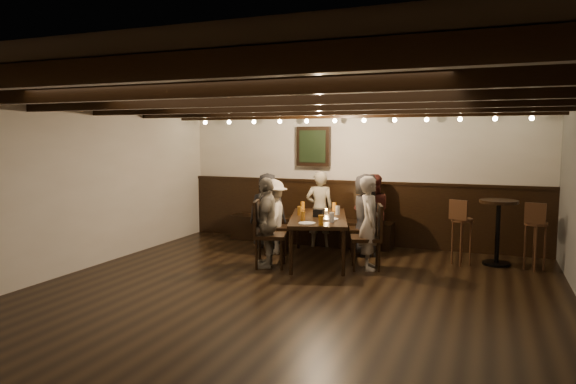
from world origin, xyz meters
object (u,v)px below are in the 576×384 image
at_px(person_bench_right, 372,212).
at_px(chair_left_near, 275,237).
at_px(high_top_table, 498,222).
at_px(chair_right_near, 363,239).
at_px(chair_left_far, 269,247).
at_px(person_right_far, 370,223).
at_px(person_right_near, 365,215).
at_px(person_bench_left, 268,210).
at_px(person_left_near, 273,217).
at_px(dining_table, 318,220).
at_px(chair_right_far, 367,249).
at_px(bar_stool_left, 461,241).
at_px(bar_stool_right, 535,245).
at_px(person_left_far, 267,222).
at_px(person_bench_centre, 320,209).

bearing_deg(person_bench_right, chair_left_near, 15.53).
bearing_deg(high_top_table, chair_right_near, -177.29).
distance_m(chair_left_far, person_right_far, 1.52).
bearing_deg(person_right_near, person_bench_left, 74.74).
distance_m(person_bench_left, person_left_near, 0.48).
xyz_separation_m(person_right_near, high_top_table, (2.00, 0.09, -0.02)).
xyz_separation_m(chair_left_far, person_left_near, (-0.29, 0.85, 0.31)).
xyz_separation_m(person_bench_left, person_left_near, (0.28, -0.39, -0.03)).
distance_m(dining_table, person_bench_right, 1.27).
xyz_separation_m(chair_right_far, high_top_table, (1.76, 0.96, 0.36)).
xyz_separation_m(dining_table, bar_stool_left, (2.08, 0.53, -0.27)).
bearing_deg(person_right_near, chair_left_far, 121.46).
bearing_deg(dining_table, chair_right_near, 32.06).
relative_size(chair_left_near, bar_stool_left, 0.92).
bearing_deg(dining_table, chair_left_far, -148.02).
bearing_deg(person_right_near, bar_stool_right, -108.65).
xyz_separation_m(dining_table, person_left_far, (-0.58, -0.65, 0.03)).
xyz_separation_m(chair_left_near, person_bench_centre, (0.51, 0.78, 0.38)).
height_order(person_bench_right, bar_stool_right, person_bench_right).
bearing_deg(person_right_far, person_bench_right, -6.34).
height_order(chair_left_near, bar_stool_right, bar_stool_right).
distance_m(chair_left_near, chair_right_near, 1.44).
distance_m(chair_left_far, person_left_near, 0.95).
xyz_separation_m(chair_left_far, person_bench_centre, (0.25, 1.65, 0.36)).
distance_m(chair_right_far, person_left_near, 1.75).
bearing_deg(person_right_near, chair_right_near, 90.00).
distance_m(person_bench_centre, person_bench_right, 0.91).
relative_size(person_bench_left, bar_stool_right, 1.31).
relative_size(person_bench_left, person_bench_right, 1.01).
xyz_separation_m(person_bench_centre, person_right_near, (0.89, -0.35, -0.00)).
bearing_deg(dining_table, person_bench_centre, 90.00).
xyz_separation_m(dining_table, person_bench_left, (-1.12, 0.60, 0.01)).
relative_size(dining_table, chair_right_far, 2.13).
xyz_separation_m(chair_right_far, person_bench_left, (-1.94, 0.81, 0.36)).
distance_m(person_left_near, person_right_near, 1.50).
height_order(person_left_near, bar_stool_left, person_left_near).
bearing_deg(bar_stool_right, person_bench_left, -169.30).
xyz_separation_m(person_bench_left, bar_stool_left, (3.20, -0.06, -0.28)).
relative_size(dining_table, chair_right_near, 2.29).
bearing_deg(person_left_far, person_left_near, -180.00).
bearing_deg(bar_stool_left, chair_left_near, -151.87).
height_order(dining_table, person_right_near, person_right_near).
xyz_separation_m(person_bench_left, high_top_table, (3.71, 0.14, -0.01)).
bearing_deg(high_top_table, person_right_far, -151.33).
distance_m(chair_left_near, person_bench_centre, 1.01).
bearing_deg(chair_left_near, chair_right_far, 57.98).
bearing_deg(person_bench_right, person_right_far, 83.66).
bearing_deg(chair_left_far, person_left_far, -90.00).
distance_m(dining_table, person_bench_left, 1.27).
bearing_deg(person_right_far, person_left_near, 59.04).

